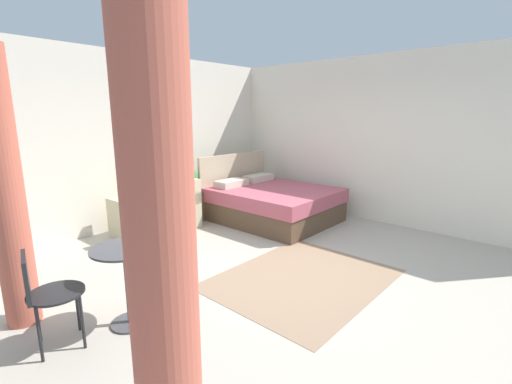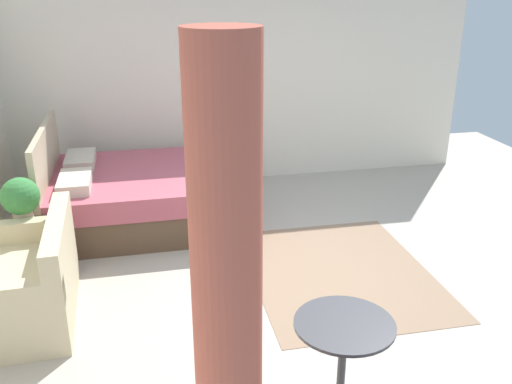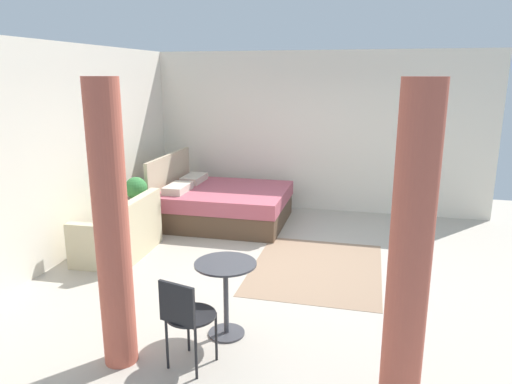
# 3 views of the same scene
# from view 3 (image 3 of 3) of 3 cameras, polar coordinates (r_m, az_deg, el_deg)

# --- Properties ---
(ground_plane) EXTENTS (8.59, 9.17, 0.02)m
(ground_plane) POSITION_cam_3_polar(r_m,az_deg,el_deg) (6.44, 4.08, -8.71)
(ground_plane) COLOR #B2A899
(wall_back) EXTENTS (8.59, 0.12, 2.90)m
(wall_back) POSITION_cam_3_polar(r_m,az_deg,el_deg) (7.20, -20.72, 4.93)
(wall_back) COLOR silver
(wall_back) RESTS_ON ground
(wall_right) EXTENTS (0.12, 6.17, 2.90)m
(wall_right) POSITION_cam_3_polar(r_m,az_deg,el_deg) (8.77, 7.40, 7.20)
(wall_right) COLOR silver
(wall_right) RESTS_ON ground
(area_rug) EXTENTS (2.08, 1.66, 0.01)m
(area_rug) POSITION_cam_3_polar(r_m,az_deg,el_deg) (6.32, 7.33, -9.13)
(area_rug) COLOR #93755B
(area_rug) RESTS_ON ground
(bed) EXTENTS (1.78, 2.09, 1.14)m
(bed) POSITION_cam_3_polar(r_m,az_deg,el_deg) (8.08, -4.11, -1.47)
(bed) COLOR brown
(bed) RESTS_ON ground
(couch) EXTENTS (1.31, 0.84, 0.84)m
(couch) POSITION_cam_3_polar(r_m,az_deg,el_deg) (6.90, -16.12, -5.00)
(couch) COLOR beige
(couch) RESTS_ON ground
(nightstand) EXTENTS (0.49, 0.36, 0.53)m
(nightstand) POSITION_cam_3_polar(r_m,az_deg,el_deg) (7.63, -13.65, -3.24)
(nightstand) COLOR brown
(nightstand) RESTS_ON ground
(potted_plant) EXTENTS (0.34, 0.34, 0.44)m
(potted_plant) POSITION_cam_3_polar(r_m,az_deg,el_deg) (7.42, -14.34, 0.34)
(potted_plant) COLOR tan
(potted_plant) RESTS_ON nightstand
(balcony_table) EXTENTS (0.59, 0.59, 0.75)m
(balcony_table) POSITION_cam_3_polar(r_m,az_deg,el_deg) (4.60, -3.69, -11.24)
(balcony_table) COLOR #3F3F44
(balcony_table) RESTS_ON ground
(cafe_chair_near_window) EXTENTS (0.53, 0.53, 0.84)m
(cafe_chair_near_window) POSITION_cam_3_polar(r_m,az_deg,el_deg) (4.12, -8.58, -14.39)
(cafe_chair_near_window) COLOR black
(cafe_chair_near_window) RESTS_ON ground
(curtain_left) EXTENTS (0.30, 0.30, 2.47)m
(curtain_left) POSITION_cam_3_polar(r_m,az_deg,el_deg) (3.56, 18.20, -7.18)
(curtain_left) COLOR #C15B47
(curtain_left) RESTS_ON ground
(curtain_right) EXTENTS (0.29, 0.29, 2.47)m
(curtain_right) POSITION_cam_3_polar(r_m,az_deg,el_deg) (4.10, -17.09, -4.30)
(curtain_right) COLOR #C15B47
(curtain_right) RESTS_ON ground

